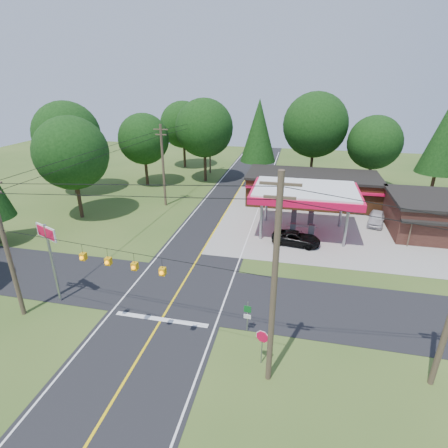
% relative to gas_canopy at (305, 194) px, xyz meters
% --- Properties ---
extents(ground, '(120.00, 120.00, 0.00)m').
position_rel_gas_canopy_xyz_m(ground, '(-9.00, -13.00, -4.27)').
color(ground, '#314F1C').
rests_on(ground, ground).
extents(main_highway, '(8.00, 120.00, 0.02)m').
position_rel_gas_canopy_xyz_m(main_highway, '(-9.00, -13.00, -4.26)').
color(main_highway, black).
rests_on(main_highway, ground).
extents(cross_road, '(70.00, 7.00, 0.02)m').
position_rel_gas_canopy_xyz_m(cross_road, '(-9.00, -13.00, -4.25)').
color(cross_road, black).
rests_on(cross_road, ground).
extents(lane_center_yellow, '(0.15, 110.00, 0.00)m').
position_rel_gas_canopy_xyz_m(lane_center_yellow, '(-9.00, -13.00, -4.24)').
color(lane_center_yellow, yellow).
rests_on(lane_center_yellow, main_highway).
extents(gas_canopy, '(10.60, 7.40, 4.88)m').
position_rel_gas_canopy_xyz_m(gas_canopy, '(0.00, 0.00, 0.00)').
color(gas_canopy, gray).
rests_on(gas_canopy, ground).
extents(convenience_store, '(16.40, 7.55, 3.80)m').
position_rel_gas_canopy_xyz_m(convenience_store, '(1.00, 9.98, -2.35)').
color(convenience_store, brown).
rests_on(convenience_store, ground).
extents(utility_pole_near_right, '(1.80, 0.30, 11.50)m').
position_rel_gas_canopy_xyz_m(utility_pole_near_right, '(-1.50, -20.00, 1.69)').
color(utility_pole_near_right, '#473828').
rests_on(utility_pole_near_right, ground).
extents(utility_pole_near_left, '(1.80, 0.30, 10.00)m').
position_rel_gas_canopy_xyz_m(utility_pole_near_left, '(-18.50, -18.00, 0.93)').
color(utility_pole_near_left, '#473828').
rests_on(utility_pole_near_left, ground).
extents(utility_pole_far_left, '(1.80, 0.30, 10.00)m').
position_rel_gas_canopy_xyz_m(utility_pole_far_left, '(-17.00, 5.00, 0.93)').
color(utility_pole_far_left, '#473828').
rests_on(utility_pole_far_left, ground).
extents(utility_pole_north, '(0.30, 0.30, 9.50)m').
position_rel_gas_canopy_xyz_m(utility_pole_north, '(-15.50, 22.00, 0.48)').
color(utility_pole_north, '#473828').
rests_on(utility_pole_north, ground).
extents(overhead_beacons, '(17.04, 2.04, 1.03)m').
position_rel_gas_canopy_xyz_m(overhead_beacons, '(-10.00, -19.00, 1.95)').
color(overhead_beacons, black).
rests_on(overhead_beacons, ground).
extents(treeline_backdrop, '(70.27, 51.59, 13.30)m').
position_rel_gas_canopy_xyz_m(treeline_backdrop, '(-8.18, 11.01, 3.22)').
color(treeline_backdrop, '#332316').
rests_on(treeline_backdrop, ground).
extents(suv_car, '(5.20, 5.20, 1.29)m').
position_rel_gas_canopy_xyz_m(suv_car, '(-0.50, -3.00, -3.62)').
color(suv_car, black).
rests_on(suv_car, ground).
extents(sedan_car, '(4.91, 4.91, 1.38)m').
position_rel_gas_canopy_xyz_m(sedan_car, '(8.00, 4.00, -3.58)').
color(sedan_car, silver).
rests_on(sedan_car, ground).
extents(big_stop_sign, '(2.09, 0.96, 6.04)m').
position_rel_gas_canopy_xyz_m(big_stop_sign, '(-17.00, -16.12, 0.14)').
color(big_stop_sign, gray).
rests_on(big_stop_sign, ground).
extents(octagonal_stop_sign, '(0.77, 0.26, 2.28)m').
position_rel_gas_canopy_xyz_m(octagonal_stop_sign, '(-2.00, -19.01, -2.58)').
color(octagonal_stop_sign, gray).
rests_on(octagonal_stop_sign, ground).
extents(route_sign_post, '(0.46, 0.11, 2.24)m').
position_rel_gas_canopy_xyz_m(route_sign_post, '(-3.20, -16.52, -2.93)').
color(route_sign_post, gray).
rests_on(route_sign_post, ground).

